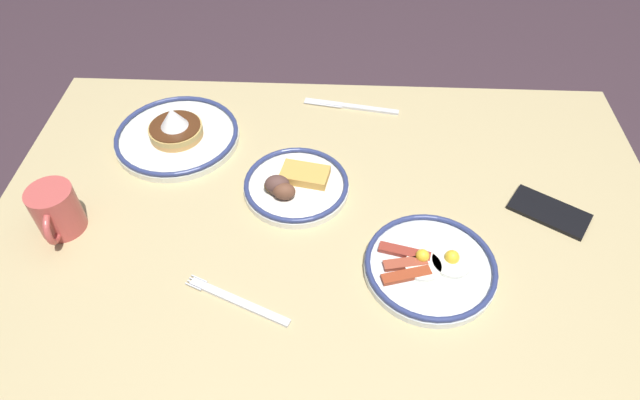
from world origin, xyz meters
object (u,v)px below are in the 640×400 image
butter_knife (351,106)px  cell_phone (549,212)px  plate_center_pancakes (294,185)px  coffee_mug (56,210)px  fork_near (237,301)px  plate_far_companion (430,266)px  plate_near_main (177,134)px

butter_knife → cell_phone: bearing=140.5°
plate_center_pancakes → coffee_mug: bearing=15.4°
fork_near → butter_knife: (-0.19, -0.54, -0.00)m
plate_center_pancakes → coffee_mug: (0.42, 0.12, 0.03)m
fork_near → butter_knife: 0.57m
plate_center_pancakes → coffee_mug: coffee_mug is taller
coffee_mug → butter_knife: bearing=-143.7°
cell_phone → fork_near: cell_phone is taller
butter_knife → coffee_mug: bearing=36.3°
plate_far_companion → plate_near_main: bearing=-32.3°
coffee_mug → cell_phone: 0.92m
plate_near_main → plate_center_pancakes: plate_near_main is taller
plate_near_main → coffee_mug: 0.30m
fork_near → butter_knife: same height
plate_center_pancakes → cell_phone: 0.49m
fork_near → butter_knife: size_ratio=0.84×
plate_near_main → plate_far_companion: size_ratio=1.16×
plate_center_pancakes → fork_near: 0.27m
plate_far_companion → fork_near: size_ratio=1.23×
plate_near_main → fork_near: (-0.19, 0.40, -0.01)m
cell_phone → butter_knife: (0.38, -0.31, -0.00)m
plate_far_companion → butter_knife: size_ratio=1.04×
plate_far_companion → cell_phone: bearing=-148.8°
plate_near_main → fork_near: plate_near_main is taller
coffee_mug → butter_knife: (-0.53, -0.39, -0.05)m
plate_center_pancakes → plate_near_main: bearing=-28.0°
plate_center_pancakes → butter_knife: 0.30m
plate_near_main → butter_knife: 0.40m
plate_center_pancakes → fork_near: plate_center_pancakes is taller
cell_phone → fork_near: size_ratio=0.77×
plate_near_main → plate_far_companion: 0.61m
plate_near_main → fork_near: 0.45m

